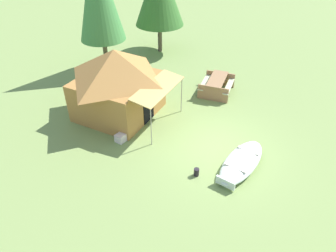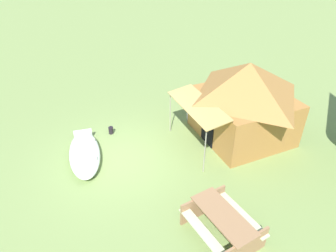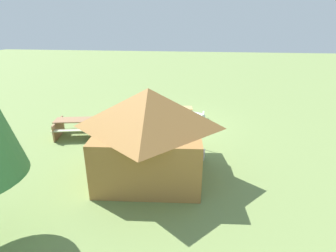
{
  "view_description": "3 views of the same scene",
  "coord_description": "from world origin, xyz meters",
  "views": [
    {
      "loc": [
        -8.38,
        -3.33,
        7.29
      ],
      "look_at": [
        -0.63,
        1.65,
        0.7
      ],
      "focal_mm": 32.94,
      "sensor_mm": 36.0,
      "label": 1
    },
    {
      "loc": [
        8.01,
        -1.1,
        6.48
      ],
      "look_at": [
        0.28,
        1.5,
        1.19
      ],
      "focal_mm": 32.21,
      "sensor_mm": 36.0,
      "label": 2
    },
    {
      "loc": [
        -1.67,
        11.75,
        4.51
      ],
      "look_at": [
        -0.28,
        1.95,
        0.74
      ],
      "focal_mm": 28.06,
      "sensor_mm": 36.0,
      "label": 3
    }
  ],
  "objects": [
    {
      "name": "fuel_can",
      "position": [
        -1.66,
        -0.13,
        0.14
      ],
      "size": [
        0.2,
        0.2,
        0.28
      ],
      "primitive_type": "cylinder",
      "rotation": [
        0.0,
        0.0,
        3.26
      ],
      "color": "black",
      "rests_on": "ground_plane"
    },
    {
      "name": "beached_rowboat",
      "position": [
        -0.46,
        -1.22,
        0.2
      ],
      "size": [
        2.68,
        1.13,
        0.39
      ],
      "color": "silver",
      "rests_on": "ground_plane"
    },
    {
      "name": "ground_plane",
      "position": [
        0.0,
        0.0,
        0.0
      ],
      "size": [
        80.0,
        80.0,
        0.0
      ],
      "primitive_type": "plane",
      "color": "olive"
    },
    {
      "name": "canvas_cabin_tent",
      "position": [
        -0.06,
        4.48,
        1.48
      ],
      "size": [
        3.59,
        4.22,
        2.85
      ],
      "color": "#A46F38",
      "rests_on": "ground_plane"
    },
    {
      "name": "cooler_box",
      "position": [
        -1.54,
        3.14,
        0.16
      ],
      "size": [
        0.5,
        0.37,
        0.32
      ],
      "primitive_type": "cube",
      "rotation": [
        0.0,
        0.0,
        3.07
      ],
      "color": "silver",
      "rests_on": "ground_plane"
    },
    {
      "name": "picnic_table",
      "position": [
        3.78,
        1.74,
        0.47
      ],
      "size": [
        2.04,
        1.76,
        0.75
      ],
      "color": "#946B4A",
      "rests_on": "ground_plane"
    }
  ]
}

